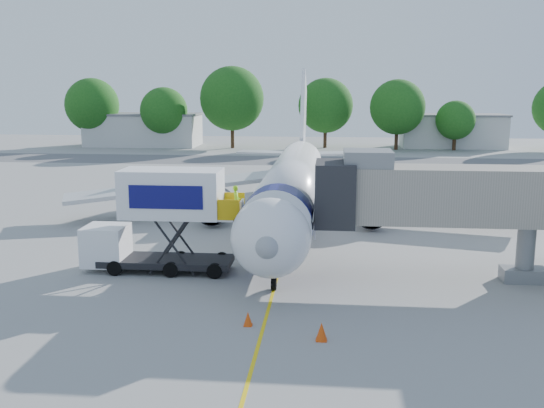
# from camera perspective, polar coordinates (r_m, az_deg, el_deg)

# --- Properties ---
(ground) EXTENTS (160.00, 160.00, 0.00)m
(ground) POSITION_cam_1_polar(r_m,az_deg,el_deg) (38.86, 1.48, -3.48)
(ground) COLOR #969694
(ground) RESTS_ON ground
(guidance_line) EXTENTS (0.15, 70.00, 0.01)m
(guidance_line) POSITION_cam_1_polar(r_m,az_deg,el_deg) (38.86, 1.48, -3.48)
(guidance_line) COLOR yellow
(guidance_line) RESTS_ON ground
(taxiway_strip) EXTENTS (120.00, 10.00, 0.01)m
(taxiway_strip) POSITION_cam_1_polar(r_m,az_deg,el_deg) (80.16, 3.59, 4.08)
(taxiway_strip) COLOR #59595B
(taxiway_strip) RESTS_ON ground
(aircraft) EXTENTS (34.17, 37.73, 11.35)m
(aircraft) POSITION_cam_1_polar(r_m,az_deg,el_deg) (42.27, 1.89, 1.79)
(aircraft) COLOR white
(aircraft) RESTS_ON ground
(jet_bridge) EXTENTS (13.90, 3.20, 6.60)m
(jet_bridge) POSITION_cam_1_polar(r_m,az_deg,el_deg) (31.46, 15.27, 0.75)
(jet_bridge) COLOR gray
(jet_bridge) RESTS_ON ground
(catering_hiloader) EXTENTS (8.50, 2.44, 5.50)m
(catering_hiloader) POSITION_cam_1_polar(r_m,az_deg,el_deg) (32.54, -10.48, -1.56)
(catering_hiloader) COLOR black
(catering_hiloader) RESTS_ON ground
(ground_tug) EXTENTS (4.16, 3.22, 1.48)m
(ground_tug) POSITION_cam_1_polar(r_m,az_deg,el_deg) (20.73, -4.10, -14.68)
(ground_tug) COLOR white
(ground_tug) RESTS_ON ground
(safety_cone_a) EXTENTS (0.38, 0.38, 0.60)m
(safety_cone_a) POSITION_cam_1_polar(r_m,az_deg,el_deg) (25.51, -2.28, -10.76)
(safety_cone_a) COLOR #DB450B
(safety_cone_a) RESTS_ON ground
(safety_cone_b) EXTENTS (0.46, 0.46, 0.74)m
(safety_cone_b) POSITION_cam_1_polar(r_m,az_deg,el_deg) (24.17, 4.68, -11.90)
(safety_cone_b) COLOR #DB450B
(safety_cone_b) RESTS_ON ground
(outbuilding_left) EXTENTS (18.40, 8.40, 5.30)m
(outbuilding_left) POSITION_cam_1_polar(r_m,az_deg,el_deg) (102.45, -12.00, 6.88)
(outbuilding_left) COLOR beige
(outbuilding_left) RESTS_ON ground
(outbuilding_right) EXTENTS (16.40, 7.40, 5.30)m
(outbuilding_right) POSITION_cam_1_polar(r_m,az_deg,el_deg) (101.64, 16.59, 6.63)
(outbuilding_right) COLOR beige
(outbuilding_right) RESTS_ON ground
(tree_a) EXTENTS (8.61, 8.61, 10.97)m
(tree_a) POSITION_cam_1_polar(r_m,az_deg,el_deg) (103.15, -16.58, 8.92)
(tree_a) COLOR #382314
(tree_a) RESTS_ON ground
(tree_b) EXTENTS (7.48, 7.48, 9.54)m
(tree_b) POSITION_cam_1_polar(r_m,az_deg,el_deg) (98.52, -10.15, 8.61)
(tree_b) COLOR #382314
(tree_b) RESTS_ON ground
(tree_c) EXTENTS (10.02, 10.02, 12.78)m
(tree_c) POSITION_cam_1_polar(r_m,az_deg,el_deg) (96.34, -3.78, 9.88)
(tree_c) COLOR #382314
(tree_c) RESTS_ON ground
(tree_d) EXTENTS (8.60, 8.60, 10.97)m
(tree_d) POSITION_cam_1_polar(r_m,az_deg,el_deg) (96.85, 5.07, 9.21)
(tree_d) COLOR #382314
(tree_d) RESTS_ON ground
(tree_e) EXTENTS (8.42, 8.42, 10.74)m
(tree_e) POSITION_cam_1_polar(r_m,az_deg,el_deg) (95.64, 11.73, 8.92)
(tree_e) COLOR #382314
(tree_e) RESTS_ON ground
(tree_f) EXTENTS (5.93, 5.93, 7.56)m
(tree_f) POSITION_cam_1_polar(r_m,az_deg,el_deg) (96.95, 16.88, 7.56)
(tree_f) COLOR #382314
(tree_f) RESTS_ON ground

